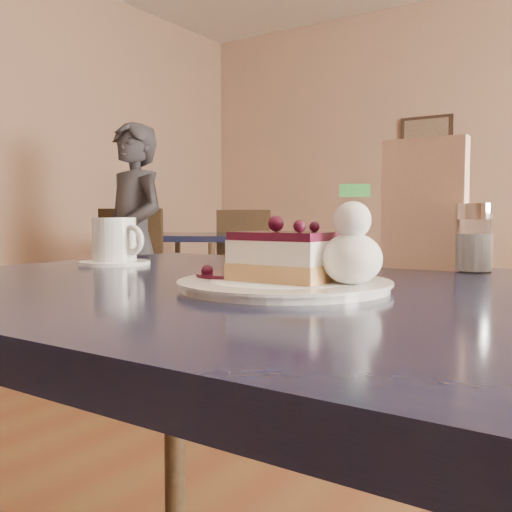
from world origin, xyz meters
The scene contains 11 objects.
main_table centered at (-0.20, 0.13, 0.75)m, with size 1.35×0.91×0.84m.
dessert_plate centered at (-0.20, 0.08, 0.84)m, with size 0.28×0.28×0.01m, color white.
cheesecake_slice centered at (-0.20, 0.08, 0.88)m, with size 0.13×0.10×0.07m.
whipped_cream centered at (-0.10, 0.09, 0.88)m, with size 0.08×0.08×0.07m.
berry_sauce centered at (-0.29, 0.07, 0.85)m, with size 0.09×0.09×0.01m, color #45122F.
coffee_set centered at (-0.69, 0.23, 0.88)m, with size 0.15×0.14×0.10m.
menu_card centered at (-0.13, 0.48, 0.96)m, with size 0.16×0.03×0.25m, color beige.
sugar_shaker centered at (-0.04, 0.47, 0.90)m, with size 0.07×0.07×0.12m.
napkin_stack centered at (-0.34, 0.48, 0.86)m, with size 0.13×0.13×0.06m, color white.
bg_table_far_left centered at (-2.58, 2.74, 0.07)m, with size 1.33×1.94×1.29m.
patron centered at (-2.48, 2.03, 0.77)m, with size 0.56×0.37×1.53m, color #2B2B30.
Camera 1 is at (0.19, -0.59, 0.94)m, focal length 40.00 mm.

